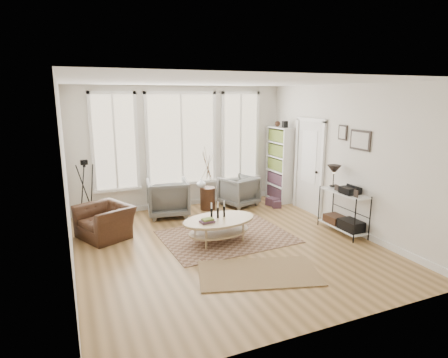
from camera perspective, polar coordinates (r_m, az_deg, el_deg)
name	(u,v)px	position (r m, az deg, el deg)	size (l,w,h in m)	color
room	(227,168)	(6.57, 0.51, 1.62)	(5.50, 5.54, 2.90)	#A37A48
bay_window	(182,141)	(9.04, -6.46, 5.77)	(4.14, 0.12, 2.24)	tan
door	(309,164)	(8.84, 12.85, 2.20)	(0.09, 1.06, 2.22)	silver
bookcase	(279,164)	(9.68, 8.45, 2.27)	(0.31, 0.85, 2.06)	white
low_shelf	(343,208)	(7.77, 17.70, -4.19)	(0.38, 1.08, 1.30)	white
wall_art	(355,138)	(7.65, 19.39, 5.90)	(0.04, 0.88, 0.44)	black
rug_main	(227,237)	(7.33, 0.41, -8.77)	(2.40, 1.80, 0.01)	brown
rug_runner	(259,273)	(5.97, 5.30, -14.01)	(1.83, 1.02, 0.01)	brown
coffee_table	(219,224)	(7.00, -0.82, -6.85)	(1.50, 1.06, 0.65)	tan
armchair_left	(168,198)	(8.56, -8.55, -2.83)	(0.89, 0.92, 0.83)	#61615C
armchair_right	(239,191)	(9.25, 2.26, -1.83)	(0.78, 0.80, 0.73)	#61615C
side_table	(207,180)	(8.85, -2.55, -0.15)	(0.36, 0.36, 1.49)	#3A2114
vase	(201,183)	(8.88, -3.50, -0.62)	(0.21, 0.21, 0.22)	silver
accent_chair	(105,221)	(7.58, -17.66, -6.18)	(0.84, 0.96, 0.63)	#3A2114
tripod_camera	(87,195)	(8.31, -20.19, -2.36)	(0.49, 0.49, 1.39)	black
book_stack_near	(273,202)	(9.38, 7.43, -3.45)	(0.23, 0.29, 0.19)	maroon
book_stack_far	(276,204)	(9.24, 7.96, -3.78)	(0.20, 0.26, 0.17)	maroon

